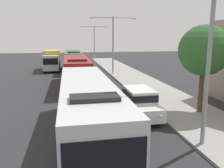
{
  "coord_description": "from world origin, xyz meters",
  "views": [
    {
      "loc": [
        -2.19,
        -0.66,
        5.24
      ],
      "look_at": [
        1.02,
        15.93,
        1.78
      ],
      "focal_mm": 37.01,
      "sensor_mm": 36.0,
      "label": 1
    }
  ],
  "objects_px": {
    "bus_second_in_line": "(76,71)",
    "white_suv": "(139,101)",
    "streetlamp_near": "(210,46)",
    "box_truck_oncoming": "(52,60)",
    "bus_middle": "(73,60)",
    "bus_lead": "(87,108)",
    "roadside_tree": "(204,51)",
    "streetlamp_far": "(94,39)",
    "streetlamp_mid": "(113,39)"
  },
  "relations": [
    {
      "from": "bus_middle",
      "to": "streetlamp_mid",
      "type": "height_order",
      "value": "streetlamp_mid"
    },
    {
      "from": "box_truck_oncoming",
      "to": "bus_lead",
      "type": "bearing_deg",
      "value": -82.9
    },
    {
      "from": "streetlamp_mid",
      "to": "bus_middle",
      "type": "bearing_deg",
      "value": 138.69
    },
    {
      "from": "bus_middle",
      "to": "streetlamp_near",
      "type": "distance_m",
      "value": 27.82
    },
    {
      "from": "streetlamp_mid",
      "to": "streetlamp_far",
      "type": "distance_m",
      "value": 22.37
    },
    {
      "from": "box_truck_oncoming",
      "to": "streetlamp_far",
      "type": "relative_size",
      "value": 0.92
    },
    {
      "from": "box_truck_oncoming",
      "to": "streetlamp_mid",
      "type": "bearing_deg",
      "value": -34.78
    },
    {
      "from": "bus_second_in_line",
      "to": "streetlamp_far",
      "type": "relative_size",
      "value": 1.41
    },
    {
      "from": "white_suv",
      "to": "streetlamp_near",
      "type": "distance_m",
      "value": 6.31
    },
    {
      "from": "bus_middle",
      "to": "streetlamp_far",
      "type": "bearing_deg",
      "value": 72.97
    },
    {
      "from": "bus_lead",
      "to": "streetlamp_mid",
      "type": "distance_m",
      "value": 21.41
    },
    {
      "from": "bus_middle",
      "to": "box_truck_oncoming",
      "type": "bearing_deg",
      "value": 158.55
    },
    {
      "from": "bus_lead",
      "to": "white_suv",
      "type": "xyz_separation_m",
      "value": [
        3.7,
        2.82,
        -0.66
      ]
    },
    {
      "from": "bus_second_in_line",
      "to": "white_suv",
      "type": "xyz_separation_m",
      "value": [
        3.7,
        -10.47,
        -0.66
      ]
    },
    {
      "from": "box_truck_oncoming",
      "to": "streetlamp_near",
      "type": "height_order",
      "value": "streetlamp_near"
    },
    {
      "from": "bus_middle",
      "to": "streetlamp_near",
      "type": "xyz_separation_m",
      "value": [
        5.4,
        -27.11,
        3.14
      ]
    },
    {
      "from": "white_suv",
      "to": "box_truck_oncoming",
      "type": "height_order",
      "value": "box_truck_oncoming"
    },
    {
      "from": "streetlamp_far",
      "to": "bus_second_in_line",
      "type": "bearing_deg",
      "value": -100.36
    },
    {
      "from": "streetlamp_near",
      "to": "roadside_tree",
      "type": "bearing_deg",
      "value": 60.01
    },
    {
      "from": "bus_second_in_line",
      "to": "box_truck_oncoming",
      "type": "height_order",
      "value": "bus_second_in_line"
    },
    {
      "from": "bus_middle",
      "to": "white_suv",
      "type": "distance_m",
      "value": 22.69
    },
    {
      "from": "white_suv",
      "to": "streetlamp_mid",
      "type": "height_order",
      "value": "streetlamp_mid"
    },
    {
      "from": "bus_middle",
      "to": "streetlamp_far",
      "type": "distance_m",
      "value": 18.7
    },
    {
      "from": "streetlamp_mid",
      "to": "roadside_tree",
      "type": "xyz_separation_m",
      "value": [
        2.59,
        -17.88,
        -0.67
      ]
    },
    {
      "from": "white_suv",
      "to": "roadside_tree",
      "type": "relative_size",
      "value": 0.79
    },
    {
      "from": "streetlamp_far",
      "to": "roadside_tree",
      "type": "distance_m",
      "value": 40.33
    },
    {
      "from": "bus_second_in_line",
      "to": "bus_middle",
      "type": "bearing_deg",
      "value": 90.0
    },
    {
      "from": "bus_second_in_line",
      "to": "streetlamp_mid",
      "type": "height_order",
      "value": "streetlamp_mid"
    },
    {
      "from": "streetlamp_far",
      "to": "roadside_tree",
      "type": "xyz_separation_m",
      "value": [
        2.59,
        -40.24,
        -0.52
      ]
    },
    {
      "from": "white_suv",
      "to": "box_truck_oncoming",
      "type": "distance_m",
      "value": 24.69
    },
    {
      "from": "bus_lead",
      "to": "streetlamp_mid",
      "type": "relative_size",
      "value": 1.48
    },
    {
      "from": "roadside_tree",
      "to": "box_truck_oncoming",
      "type": "bearing_deg",
      "value": 115.27
    },
    {
      "from": "streetlamp_near",
      "to": "roadside_tree",
      "type": "relative_size",
      "value": 1.3
    },
    {
      "from": "bus_second_in_line",
      "to": "streetlamp_near",
      "type": "relative_size",
      "value": 1.4
    },
    {
      "from": "white_suv",
      "to": "streetlamp_mid",
      "type": "xyz_separation_m",
      "value": [
        1.7,
        17.63,
        3.99
      ]
    },
    {
      "from": "box_truck_oncoming",
      "to": "streetlamp_mid",
      "type": "distance_m",
      "value": 11.1
    },
    {
      "from": "white_suv",
      "to": "streetlamp_near",
      "type": "bearing_deg",
      "value": -70.26
    },
    {
      "from": "bus_lead",
      "to": "streetlamp_near",
      "type": "distance_m",
      "value": 6.53
    },
    {
      "from": "streetlamp_near",
      "to": "bus_second_in_line",
      "type": "bearing_deg",
      "value": 109.55
    },
    {
      "from": "bus_middle",
      "to": "streetlamp_near",
      "type": "bearing_deg",
      "value": -78.74
    },
    {
      "from": "bus_second_in_line",
      "to": "streetlamp_far",
      "type": "bearing_deg",
      "value": 79.64
    },
    {
      "from": "bus_lead",
      "to": "box_truck_oncoming",
      "type": "bearing_deg",
      "value": 97.1
    },
    {
      "from": "bus_second_in_line",
      "to": "box_truck_oncoming",
      "type": "relative_size",
      "value": 1.53
    },
    {
      "from": "bus_lead",
      "to": "streetlamp_near",
      "type": "bearing_deg",
      "value": -19.52
    },
    {
      "from": "streetlamp_near",
      "to": "roadside_tree",
      "type": "xyz_separation_m",
      "value": [
        2.59,
        4.49,
        -0.48
      ]
    },
    {
      "from": "bus_lead",
      "to": "white_suv",
      "type": "relative_size",
      "value": 2.5
    },
    {
      "from": "bus_middle",
      "to": "streetlamp_near",
      "type": "height_order",
      "value": "streetlamp_near"
    },
    {
      "from": "white_suv",
      "to": "box_truck_oncoming",
      "type": "xyz_separation_m",
      "value": [
        -7.0,
        23.67,
        0.67
      ]
    },
    {
      "from": "bus_second_in_line",
      "to": "box_truck_oncoming",
      "type": "xyz_separation_m",
      "value": [
        -3.3,
        13.2,
        0.01
      ]
    },
    {
      "from": "bus_middle",
      "to": "box_truck_oncoming",
      "type": "xyz_separation_m",
      "value": [
        -3.3,
        1.3,
        0.01
      ]
    }
  ]
}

